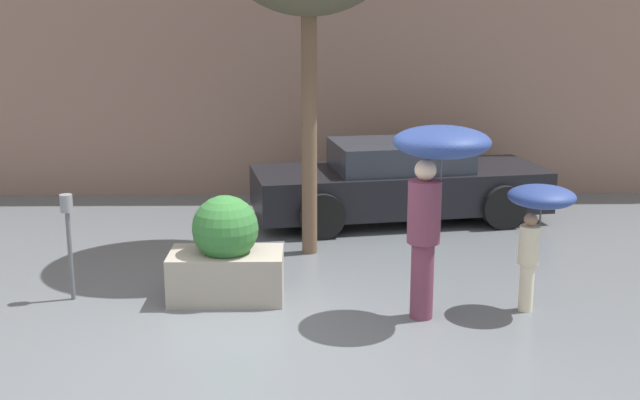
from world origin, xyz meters
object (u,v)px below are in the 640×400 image
(parking_meter, at_px, (68,224))
(planter_box, at_px, (226,254))
(parked_car_near, at_px, (399,183))
(person_adult, at_px, (436,170))
(person_child, at_px, (538,211))

(parking_meter, bearing_deg, planter_box, -0.18)
(planter_box, bearing_deg, parked_car_near, 56.13)
(person_adult, relative_size, person_child, 1.48)
(planter_box, distance_m, person_child, 3.48)
(person_child, bearing_deg, planter_box, 174.41)
(person_child, height_order, parked_car_near, person_child)
(person_adult, height_order, person_child, person_adult)
(person_adult, xyz_separation_m, parking_meter, (-4.02, 0.62, -0.73))
(person_child, xyz_separation_m, parked_car_near, (-1.05, 3.92, -0.54))
(person_child, distance_m, parking_meter, 5.19)
(planter_box, height_order, parking_meter, parking_meter)
(planter_box, distance_m, person_adult, 2.58)
(planter_box, relative_size, parked_car_near, 0.27)
(planter_box, bearing_deg, person_adult, -15.22)
(person_adult, bearing_deg, person_child, 14.39)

